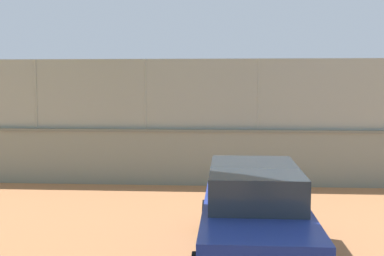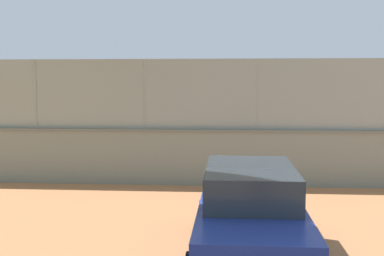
# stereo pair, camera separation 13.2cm
# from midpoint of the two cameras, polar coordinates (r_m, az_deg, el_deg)

# --- Properties ---
(ground_plane) EXTENTS (260.00, 260.00, 0.00)m
(ground_plane) POSITION_cam_midpoint_polar(r_m,az_deg,el_deg) (24.05, 1.05, -1.79)
(ground_plane) COLOR #B27247
(perimeter_wall) EXTENTS (26.55, 0.40, 1.64)m
(perimeter_wall) POSITION_cam_midpoint_polar(r_m,az_deg,el_deg) (14.31, -5.28, -3.32)
(perimeter_wall) COLOR gray
(perimeter_wall) RESTS_ON ground_plane
(fence_panel_on_wall) EXTENTS (26.08, 0.14, 2.03)m
(fence_panel_on_wall) POSITION_cam_midpoint_polar(r_m,az_deg,el_deg) (14.15, -5.34, 4.00)
(fence_panel_on_wall) COLOR gray
(fence_panel_on_wall) RESTS_ON perimeter_wall
(player_baseline_waiting) EXTENTS (0.78, 1.16, 1.63)m
(player_baseline_waiting) POSITION_cam_midpoint_polar(r_m,az_deg,el_deg) (19.45, 15.99, -0.82)
(player_baseline_waiting) COLOR black
(player_baseline_waiting) RESTS_ON ground_plane
(player_at_service_line) EXTENTS (0.68, 0.98, 1.51)m
(player_at_service_line) POSITION_cam_midpoint_polar(r_m,az_deg,el_deg) (20.46, -11.27, -0.66)
(player_at_service_line) COLOR #591919
(player_at_service_line) RESTS_ON ground_plane
(sports_ball) EXTENTS (0.14, 0.14, 0.14)m
(sports_ball) POSITION_cam_midpoint_polar(r_m,az_deg,el_deg) (17.83, 19.38, -1.76)
(sports_ball) COLOR yellow
(spare_ball_by_wall) EXTENTS (0.08, 0.08, 0.08)m
(spare_ball_by_wall) POSITION_cam_midpoint_polar(r_m,az_deg,el_deg) (16.00, -11.16, -5.34)
(spare_ball_by_wall) COLOR yellow
(spare_ball_by_wall) RESTS_ON ground_plane
(parked_car_blue) EXTENTS (1.93, 4.46, 1.54)m
(parked_car_blue) POSITION_cam_midpoint_polar(r_m,az_deg,el_deg) (8.39, 7.34, -9.69)
(parked_car_blue) COLOR #23389E
(parked_car_blue) RESTS_ON ground_plane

